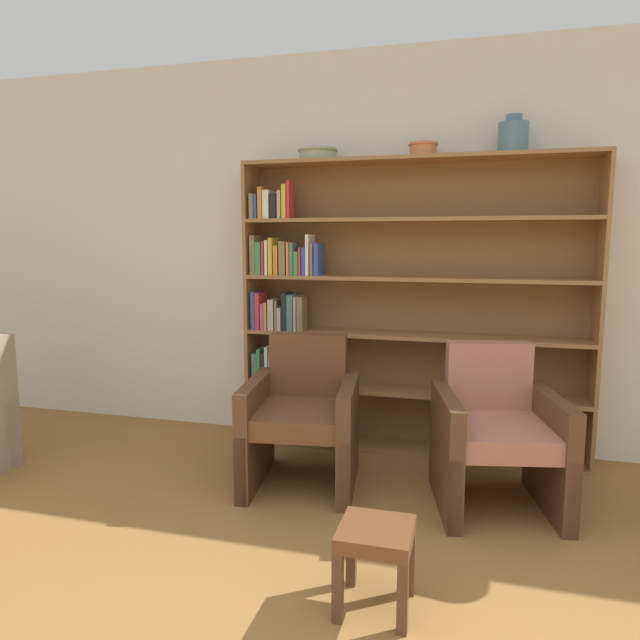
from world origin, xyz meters
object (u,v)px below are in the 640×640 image
armchair_cushioned (496,434)px  bowl_slate (318,154)px  bookshelf (381,311)px  bowl_sage (423,149)px  armchair_leather (303,418)px  vase_tall (513,137)px  footstool (376,545)px

armchair_cushioned → bowl_slate: bearing=-41.6°
bookshelf → bowl_sage: size_ratio=11.86×
bowl_slate → armchair_leather: bearing=-82.2°
armchair_leather → armchair_cushioned: bearing=172.4°
bookshelf → vase_tall: bearing=-1.4°
bookshelf → bowl_sage: bearing=-4.5°
bowl_slate → bowl_sage: bowl_sage is taller
armchair_leather → footstool: (0.63, -1.08, -0.13)m
armchair_cushioned → bowl_sage: bearing=-66.0°
bookshelf → armchair_leather: size_ratio=2.67×
bowl_sage → armchair_cushioned: bowl_sage is taller
vase_tall → footstool: 2.60m
bowl_sage → vase_tall: (0.55, 0.00, 0.05)m
bowl_slate → footstool: size_ratio=0.80×
vase_tall → bowl_slate: bearing=-180.0°
bowl_slate → armchair_leather: 1.78m
vase_tall → armchair_cushioned: 1.83m
bookshelf → vase_tall: (0.81, -0.02, 1.12)m
armchair_cushioned → footstool: 1.19m
bowl_sage → vase_tall: vase_tall is taller
vase_tall → armchair_cushioned: bearing=-94.5°
armchair_leather → armchair_cushioned: size_ratio=1.00×
bowl_sage → footstool: (0.02, -1.76, -1.78)m
bowl_slate → bowl_sage: size_ratio=1.41×
bowl_sage → armchair_cushioned: bearing=-53.9°
bowl_sage → bowl_slate: bearing=-180.0°
bowl_slate → armchair_cushioned: bowl_slate is taller
armchair_cushioned → footstool: (-0.48, -1.08, -0.13)m
bowl_sage → armchair_leather: bearing=-131.9°
bookshelf → bowl_slate: bearing=-177.4°
bookshelf → armchair_cushioned: bookshelf is taller
armchair_cushioned → footstool: size_ratio=2.54×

